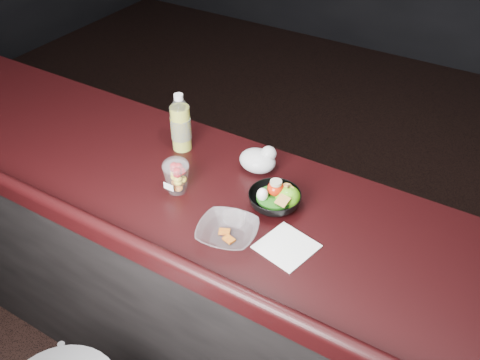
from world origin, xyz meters
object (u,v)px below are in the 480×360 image
(lemonade_bottle, at_px, (181,126))
(green_apple, at_px, (288,197))
(takeout_bowl, at_px, (228,232))
(snack_bowl, at_px, (274,199))
(fruit_cup, at_px, (176,175))

(lemonade_bottle, relative_size, green_apple, 2.62)
(takeout_bowl, bearing_deg, green_apple, 69.15)
(snack_bowl, relative_size, takeout_bowl, 0.83)
(lemonade_bottle, bearing_deg, green_apple, -10.91)
(green_apple, bearing_deg, takeout_bowl, -110.85)
(green_apple, height_order, snack_bowl, snack_bowl)
(green_apple, bearing_deg, snack_bowl, -148.48)
(snack_bowl, bearing_deg, takeout_bowl, -103.67)
(snack_bowl, bearing_deg, lemonade_bottle, 165.57)
(green_apple, distance_m, takeout_bowl, 0.25)
(lemonade_bottle, relative_size, fruit_cup, 1.77)
(lemonade_bottle, bearing_deg, takeout_bowl, -38.26)
(lemonade_bottle, bearing_deg, snack_bowl, -14.43)
(snack_bowl, distance_m, takeout_bowl, 0.22)
(takeout_bowl, bearing_deg, fruit_cup, 158.47)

